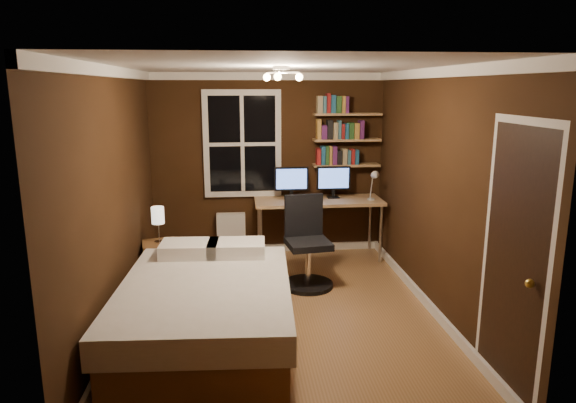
{
  "coord_description": "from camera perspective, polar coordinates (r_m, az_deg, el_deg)",
  "views": [
    {
      "loc": [
        -0.42,
        -4.96,
        2.31
      ],
      "look_at": [
        0.12,
        0.45,
        1.09
      ],
      "focal_mm": 32.0,
      "sensor_mm": 36.0,
      "label": 1
    }
  ],
  "objects": [
    {
      "name": "bookshelf_lower",
      "position": [
        7.18,
        6.48,
        4.04
      ],
      "size": [
        0.92,
        0.22,
        0.03
      ],
      "primitive_type": "cube",
      "color": "#AA8052",
      "rests_on": "wall_back"
    },
    {
      "name": "window",
      "position": [
        7.07,
        -5.09,
        6.38
      ],
      "size": [
        1.06,
        0.06,
        1.46
      ],
      "primitive_type": "cube",
      "color": "silver",
      "rests_on": "wall_back"
    },
    {
      "name": "wall_left",
      "position": [
        5.21,
        -18.63,
        0.2
      ],
      "size": [
        0.04,
        4.2,
        2.5
      ],
      "primitive_type": "cube",
      "color": "black",
      "rests_on": "ground"
    },
    {
      "name": "bed",
      "position": [
        4.89,
        -9.05,
        -11.73
      ],
      "size": [
        1.63,
        2.19,
        0.72
      ],
      "rotation": [
        0.0,
        0.0,
        -0.05
      ],
      "color": "brown",
      "rests_on": "ground"
    },
    {
      "name": "bookshelf_middle",
      "position": [
        7.14,
        6.55,
        6.81
      ],
      "size": [
        0.92,
        0.22,
        0.03
      ],
      "primitive_type": "cube",
      "color": "#AA8052",
      "rests_on": "wall_back"
    },
    {
      "name": "door_knob",
      "position": [
        3.91,
        25.28,
        -8.23
      ],
      "size": [
        0.06,
        0.06,
        0.06
      ],
      "primitive_type": "sphere",
      "color": "gold",
      "rests_on": "door"
    },
    {
      "name": "door",
      "position": [
        4.16,
        23.69,
        -6.47
      ],
      "size": [
        0.03,
        0.82,
        2.05
      ],
      "primitive_type": null,
      "color": "black",
      "rests_on": "ground"
    },
    {
      "name": "radiator",
      "position": [
        7.24,
        -6.32,
        -3.62
      ],
      "size": [
        0.4,
        0.14,
        0.59
      ],
      "primitive_type": "cube",
      "color": "silver",
      "rests_on": "ground"
    },
    {
      "name": "books_row_middle",
      "position": [
        7.13,
        6.57,
        7.85
      ],
      "size": [
        0.6,
        0.16,
        0.23
      ],
      "primitive_type": null,
      "color": "#1B5379",
      "rests_on": "bookshelf_middle"
    },
    {
      "name": "floor",
      "position": [
        5.49,
        -0.77,
        -12.28
      ],
      "size": [
        4.2,
        4.2,
        0.0
      ],
      "primitive_type": "plane",
      "color": "brown",
      "rests_on": "ground"
    },
    {
      "name": "bookshelf_upper",
      "position": [
        7.11,
        6.62,
        9.62
      ],
      "size": [
        0.92,
        0.22,
        0.03
      ],
      "primitive_type": "cube",
      "color": "#AA8052",
      "rests_on": "wall_back"
    },
    {
      "name": "ceiling_fixture",
      "position": [
        4.88,
        -0.75,
        13.66
      ],
      "size": [
        0.44,
        0.44,
        0.18
      ],
      "primitive_type": null,
      "color": "beige",
      "rests_on": "ceiling"
    },
    {
      "name": "wall_back",
      "position": [
        7.15,
        -2.24,
        4.07
      ],
      "size": [
        3.2,
        0.04,
        2.5
      ],
      "primitive_type": "cube",
      "color": "black",
      "rests_on": "ground"
    },
    {
      "name": "nightstand",
      "position": [
        6.43,
        -13.99,
        -6.52
      ],
      "size": [
        0.47,
        0.47,
        0.49
      ],
      "primitive_type": "cube",
      "rotation": [
        0.0,
        0.0,
        0.21
      ],
      "color": "brown",
      "rests_on": "ground"
    },
    {
      "name": "bedside_lamp",
      "position": [
        6.29,
        -14.22,
        -2.53
      ],
      "size": [
        0.15,
        0.15,
        0.44
      ],
      "primitive_type": null,
      "color": "beige",
      "rests_on": "nightstand"
    },
    {
      "name": "desk",
      "position": [
        6.98,
        3.4,
        -0.25
      ],
      "size": [
        1.72,
        0.65,
        0.82
      ],
      "color": "#AA8052",
      "rests_on": "ground"
    },
    {
      "name": "books_row_upper",
      "position": [
        7.11,
        6.64,
        10.67
      ],
      "size": [
        0.42,
        0.16,
        0.23
      ],
      "primitive_type": null,
      "color": "#265122",
      "rests_on": "bookshelf_upper"
    },
    {
      "name": "desk_lamp",
      "position": [
        6.9,
        9.44,
        1.82
      ],
      "size": [
        0.14,
        0.32,
        0.44
      ],
      "primitive_type": null,
      "color": "silver",
      "rests_on": "desk"
    },
    {
      "name": "ceiling",
      "position": [
        4.98,
        -0.86,
        14.79
      ],
      "size": [
        3.2,
        4.2,
        0.02
      ],
      "primitive_type": "cube",
      "color": "white",
      "rests_on": "wall_back"
    },
    {
      "name": "monitor_right",
      "position": [
        7.04,
        5.07,
        2.15
      ],
      "size": [
        0.46,
        0.12,
        0.44
      ],
      "primitive_type": null,
      "color": "black",
      "rests_on": "desk"
    },
    {
      "name": "wall_right",
      "position": [
        5.46,
        16.16,
        0.91
      ],
      "size": [
        0.04,
        4.2,
        2.5
      ],
      "primitive_type": "cube",
      "color": "black",
      "rests_on": "ground"
    },
    {
      "name": "monitor_left",
      "position": [
        6.96,
        0.38,
        2.08
      ],
      "size": [
        0.46,
        0.12,
        0.44
      ],
      "primitive_type": null,
      "color": "black",
      "rests_on": "desk"
    },
    {
      "name": "books_row_lower",
      "position": [
        7.16,
        6.5,
        5.06
      ],
      "size": [
        0.6,
        0.16,
        0.23
      ],
      "primitive_type": null,
      "color": "maroon",
      "rests_on": "bookshelf_lower"
    },
    {
      "name": "office_chair",
      "position": [
        6.06,
        2.12,
        -5.58
      ],
      "size": [
        0.59,
        0.59,
        1.07
      ],
      "rotation": [
        0.0,
        0.0,
        0.14
      ],
      "color": "black",
      "rests_on": "ground"
    }
  ]
}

